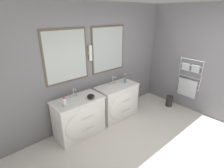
{
  "coord_description": "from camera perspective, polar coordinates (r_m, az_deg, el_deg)",
  "views": [
    {
      "loc": [
        -2.19,
        -0.98,
        2.38
      ],
      "look_at": [
        -0.08,
        1.44,
        1.06
      ],
      "focal_mm": 28.0,
      "sensor_mm": 36.0,
      "label": 1
    }
  ],
  "objects": [
    {
      "name": "ground_plane",
      "position": [
        3.38,
        18.99,
        -23.96
      ],
      "size": [
        16.0,
        16.0,
        0.0
      ],
      "primitive_type": "plane",
      "color": "silver"
    },
    {
      "name": "wall_back",
      "position": [
        3.91,
        -5.46,
        6.42
      ],
      "size": [
        5.66,
        0.15,
        2.6
      ],
      "color": "slate",
      "rests_on": "ground_plane"
    },
    {
      "name": "wall_right",
      "position": [
        4.78,
        24.26,
        7.21
      ],
      "size": [
        0.13,
        4.08,
        2.6
      ],
      "color": "slate",
      "rests_on": "ground_plane"
    },
    {
      "name": "vanity_left",
      "position": [
        3.66,
        -10.47,
        -10.67
      ],
      "size": [
        0.99,
        0.6,
        0.81
      ],
      "color": "white",
      "rests_on": "ground_plane"
    },
    {
      "name": "vanity_right",
      "position": [
        4.2,
        1.86,
        -5.68
      ],
      "size": [
        0.99,
        0.6,
        0.81
      ],
      "color": "white",
      "rests_on": "ground_plane"
    },
    {
      "name": "faucet_left",
      "position": [
        3.55,
        -12.4,
        -2.82
      ],
      "size": [
        0.17,
        0.12,
        0.19
      ],
      "color": "silver",
      "rests_on": "vanity_left"
    },
    {
      "name": "faucet_right",
      "position": [
        4.1,
        0.39,
        1.22
      ],
      "size": [
        0.17,
        0.12,
        0.19
      ],
      "color": "silver",
      "rests_on": "vanity_right"
    },
    {
      "name": "toiletry_bottle",
      "position": [
        3.26,
        -15.29,
        -5.75
      ],
      "size": [
        0.06,
        0.06,
        0.17
      ],
      "color": "silver",
      "rests_on": "vanity_left"
    },
    {
      "name": "amenity_bowl",
      "position": [
        3.46,
        -6.96,
        -4.04
      ],
      "size": [
        0.15,
        0.15,
        0.09
      ],
      "color": "black",
      "rests_on": "vanity_left"
    },
    {
      "name": "flower_vase",
      "position": [
        4.21,
        4.33,
        1.71
      ],
      "size": [
        0.04,
        0.04,
        0.23
      ],
      "color": "teal",
      "rests_on": "vanity_right"
    },
    {
      "name": "waste_bin",
      "position": [
        5.02,
        18.18,
        -5.23
      ],
      "size": [
        0.18,
        0.18,
        0.29
      ],
      "color": "#282626",
      "rests_on": "ground_plane"
    }
  ]
}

